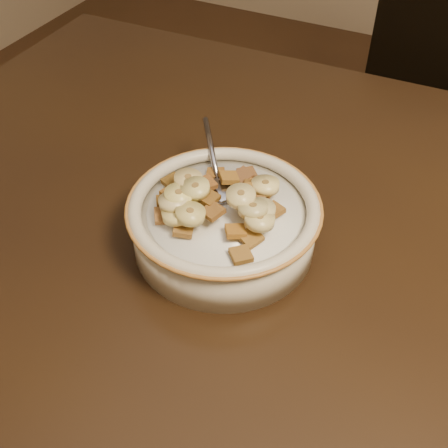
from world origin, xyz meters
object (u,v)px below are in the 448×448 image
at_px(spoon, 219,189).
at_px(table, 376,299).
at_px(cereal_bowl, 224,228).
at_px(chair, 427,185).

bearing_deg(spoon, table, 140.88).
relative_size(table, cereal_bowl, 6.88).
bearing_deg(chair, cereal_bowl, -98.99).
bearing_deg(chair, table, -82.27).
bearing_deg(table, chair, 88.64).
bearing_deg(cereal_bowl, chair, 72.95).
bearing_deg(spoon, cereal_bowl, 90.00).
bearing_deg(chair, spoon, -101.47).
relative_size(chair, cereal_bowl, 4.58).
height_order(cereal_bowl, spoon, spoon).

